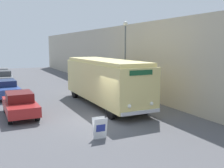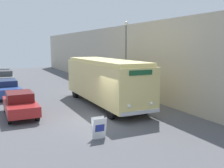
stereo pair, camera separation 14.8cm
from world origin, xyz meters
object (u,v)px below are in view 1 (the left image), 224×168
object	(u,v)px
sign_board	(100,128)
streetlamp	(125,49)
parked_car_mid	(6,89)
parked_car_far	(4,78)
parked_car_near	(20,104)
vintage_bus	(105,80)
parked_car_distant	(2,73)

from	to	relation	value
sign_board	streetlamp	world-z (taller)	streetlamp
parked_car_mid	parked_car_far	size ratio (longest dim) A/B	1.10
sign_board	parked_car_near	world-z (taller)	parked_car_near
parked_car_far	streetlamp	bearing A→B (deg)	-50.70
sign_board	parked_car_far	bearing A→B (deg)	98.53
parked_car_near	parked_car_mid	distance (m)	6.66
vintage_bus	parked_car_far	size ratio (longest dim) A/B	2.44
vintage_bus	parked_car_near	size ratio (longest dim) A/B	2.28
streetlamp	parked_car_mid	xyz separation A→B (m)	(-9.13, 4.20, -3.35)
vintage_bus	sign_board	size ratio (longest dim) A/B	9.89
streetlamp	parked_car_mid	size ratio (longest dim) A/B	1.40
vintage_bus	streetlamp	xyz separation A→B (m)	(2.72, 1.89, 2.23)
sign_board	parked_car_far	distance (m)	20.44
parked_car_far	parked_car_distant	size ratio (longest dim) A/B	0.87
vintage_bus	streetlamp	bearing A→B (deg)	34.82
parked_car_mid	parked_car_near	bearing A→B (deg)	-89.94
parked_car_far	parked_car_mid	bearing A→B (deg)	-89.28
streetlamp	parked_car_near	size ratio (longest dim) A/B	1.43
parked_car_near	parked_car_distant	distance (m)	20.71
sign_board	parked_car_mid	xyz separation A→B (m)	(-3.30, 12.46, 0.27)
parked_car_far	sign_board	bearing A→B (deg)	-78.73
parked_car_far	parked_car_distant	distance (m)	6.31
vintage_bus	parked_car_distant	xyz separation A→B (m)	(-6.00, 20.15, -1.17)
parked_car_mid	parked_car_distant	distance (m)	14.06
streetlamp	parked_car_near	xyz separation A→B (m)	(-8.75, -2.46, -3.35)
vintage_bus	parked_car_mid	xyz separation A→B (m)	(-6.41, 6.09, -1.13)
sign_board	streetlamp	bearing A→B (deg)	54.82
parked_car_far	parked_car_distant	xyz separation A→B (m)	(0.14, 6.31, -0.09)
vintage_bus	streetlamp	world-z (taller)	streetlamp
streetlamp	vintage_bus	bearing A→B (deg)	-145.18
parked_car_near	parked_car_distant	world-z (taller)	parked_car_near
parked_car_mid	parked_car_distant	world-z (taller)	parked_car_mid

